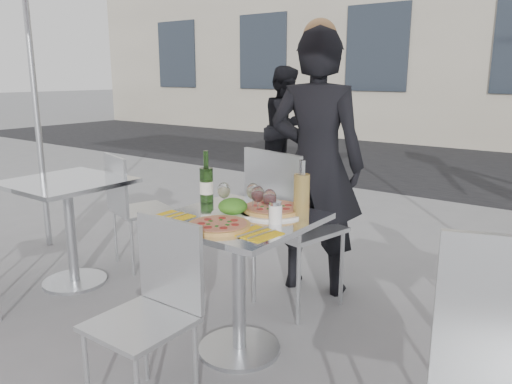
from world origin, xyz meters
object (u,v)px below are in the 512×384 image
Objects in this scene: chair_far at (286,217)px; wineglass_red_b at (270,199)px; wineglass_red_a at (258,195)px; woman_diner at (316,165)px; chair_near at (154,299)px; wine_bottle at (206,183)px; main_table at (239,256)px; pizza_far at (272,210)px; side_table_left at (69,210)px; salad_plate at (233,208)px; side_chair_lfar at (131,201)px; sugar_shaker at (275,212)px; wineglass_white_a at (224,191)px; wineglass_white_b at (253,192)px; napkin_right at (257,233)px; pizza_near at (219,225)px; carafe at (302,194)px; napkin_left at (171,216)px; pedestrian_a at (287,128)px.

wineglass_red_b is at bearing 126.51° from chair_far.
woman_diner is at bearing 101.05° from wineglass_red_a.
chair_near is 0.80m from wine_bottle.
chair_far reaches higher than main_table.
wineglass_red_a is (-0.02, -0.10, 0.09)m from pizza_far.
side_table_left is 1.48m from salad_plate.
main_table is 1.00× the size of side_table_left.
side_chair_lfar reaches higher than salad_plate.
chair_far is 0.47m from woman_diner.
sugar_shaker is at bearing -23.48° from wineglass_red_b.
chair_near is 0.69m from sugar_shaker.
wineglass_white_a is 0.19m from wineglass_red_a.
side_chair_lfar is at bearing 168.69° from pizza_far.
wineglass_white_b is 0.79× the size of napkin_right.
carafe is at bearing 60.34° from pizza_near.
chair_far is (1.42, 0.57, 0.06)m from side_table_left.
chair_far is at bearing 78.79° from woman_diner.
wineglass_red_b is (1.66, 0.04, 0.32)m from side_table_left.
carafe is 1.84× the size of wineglass_white_a.
wineglass_red_b is (-0.05, 0.02, 0.06)m from sugar_shaker.
chair_near is at bearing -101.87° from pizza_near.
napkin_right is (0.24, -0.17, 0.21)m from main_table.
main_table is at bearing -136.41° from wineglass_red_a.
pizza_far is at bearing 46.99° from napkin_left.
pizza_near is 0.28m from wineglass_red_a.
side_table_left is at bearing -179.50° from salad_plate.
wineglass_white_a is (-0.16, 0.23, 0.10)m from pizza_near.
wineglass_red_b is (2.17, -3.46, 0.08)m from pedestrian_a.
wine_bottle is at bearing -162.00° from pedestrian_a.
salad_plate is 1.40× the size of wineglass_red_a.
napkin_right is (0.17, -0.24, -0.11)m from wineglass_red_a.
pedestrian_a reaches higher than side_chair_lfar.
main_table is 0.46m from carafe.
napkin_right is at bearing 92.68° from woman_diner.
wine_bottle is 1.02× the size of carafe.
woman_diner reaches higher than side_chair_lfar.
salad_plate reaches higher than pizza_near.
wineglass_white_a is (-0.04, -0.54, 0.26)m from chair_far.
pizza_near is 0.37m from pizza_far.
woman_diner reaches higher than pizza_far.
main_table is 0.25m from salad_plate.
wineglass_white_b is at bearing 147.40° from wineglass_red_a.
chair_near is at bearing -99.76° from wineglass_red_a.
pizza_near is 1.01× the size of wine_bottle.
sugar_shaker reaches higher than napkin_right.
napkin_right is (0.08, -0.21, -0.11)m from wineglass_red_b.
wineglass_white_a reaches higher than salad_plate.
side_chair_lfar is 1.62m from pizza_near.
wine_bottle is (-0.26, 0.09, 0.08)m from salad_plate.
sugar_shaker is 0.68× the size of wineglass_red_b.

